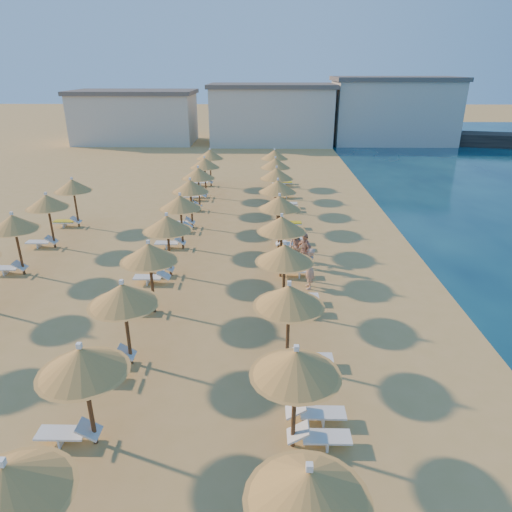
{
  "coord_description": "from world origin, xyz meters",
  "views": [
    {
      "loc": [
        1.7,
        -15.33,
        9.4
      ],
      "look_at": [
        1.33,
        4.0,
        1.3
      ],
      "focal_mm": 32.0,
      "sensor_mm": 36.0,
      "label": 1
    }
  ],
  "objects_px": {
    "jetty": "(466,139)",
    "parasol_row_west": "(167,224)",
    "beachgoer_c": "(304,251)",
    "beachgoer_b": "(295,246)",
    "beachgoer_a": "(309,269)",
    "parasol_row_east": "(282,225)"
  },
  "relations": [
    {
      "from": "jetty",
      "to": "beachgoer_a",
      "type": "xyz_separation_m",
      "value": [
        -23.68,
        -41.19,
        0.22
      ]
    },
    {
      "from": "parasol_row_east",
      "to": "beachgoer_c",
      "type": "height_order",
      "value": "parasol_row_east"
    },
    {
      "from": "jetty",
      "to": "beachgoer_a",
      "type": "bearing_deg",
      "value": -106.38
    },
    {
      "from": "jetty",
      "to": "beachgoer_c",
      "type": "bearing_deg",
      "value": -107.81
    },
    {
      "from": "beachgoer_b",
      "to": "parasol_row_west",
      "type": "bearing_deg",
      "value": -108.78
    },
    {
      "from": "parasol_row_west",
      "to": "beachgoer_b",
      "type": "xyz_separation_m",
      "value": [
        6.11,
        1.84,
        -1.78
      ]
    },
    {
      "from": "parasol_row_west",
      "to": "beachgoer_a",
      "type": "bearing_deg",
      "value": -10.62
    },
    {
      "from": "jetty",
      "to": "beachgoer_b",
      "type": "xyz_separation_m",
      "value": [
        -24.12,
        -38.12,
        0.08
      ]
    },
    {
      "from": "jetty",
      "to": "beachgoer_b",
      "type": "bearing_deg",
      "value": -108.8
    },
    {
      "from": "beachgoer_c",
      "to": "beachgoer_b",
      "type": "relative_size",
      "value": 1.13
    },
    {
      "from": "beachgoer_c",
      "to": "beachgoer_b",
      "type": "distance_m",
      "value": 0.95
    },
    {
      "from": "parasol_row_west",
      "to": "beachgoer_a",
      "type": "relative_size",
      "value": 19.52
    },
    {
      "from": "beachgoer_b",
      "to": "beachgoer_a",
      "type": "distance_m",
      "value": 3.1
    },
    {
      "from": "jetty",
      "to": "parasol_row_west",
      "type": "xyz_separation_m",
      "value": [
        -30.23,
        -39.96,
        1.85
      ]
    },
    {
      "from": "beachgoer_a",
      "to": "parasol_row_east",
      "type": "bearing_deg",
      "value": -137.73
    },
    {
      "from": "jetty",
      "to": "parasol_row_east",
      "type": "bearing_deg",
      "value": -108.44
    },
    {
      "from": "parasol_row_east",
      "to": "parasol_row_west",
      "type": "distance_m",
      "value": 5.3
    },
    {
      "from": "jetty",
      "to": "beachgoer_b",
      "type": "height_order",
      "value": "beachgoer_b"
    },
    {
      "from": "jetty",
      "to": "beachgoer_a",
      "type": "distance_m",
      "value": 47.51
    },
    {
      "from": "beachgoer_c",
      "to": "beachgoer_a",
      "type": "xyz_separation_m",
      "value": [
        0.05,
        -2.19,
        0.03
      ]
    },
    {
      "from": "jetty",
      "to": "parasol_row_west",
      "type": "height_order",
      "value": "parasol_row_west"
    },
    {
      "from": "beachgoer_b",
      "to": "beachgoer_a",
      "type": "relative_size",
      "value": 0.86
    }
  ]
}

